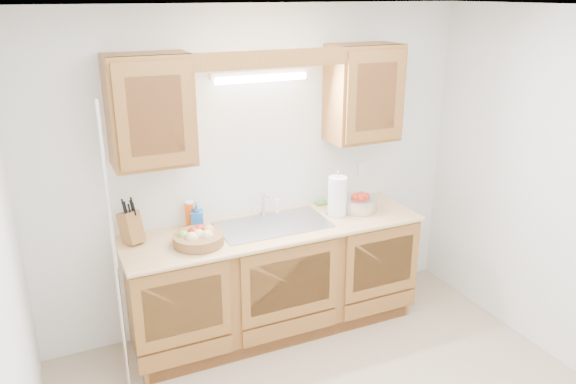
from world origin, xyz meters
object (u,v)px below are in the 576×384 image
fruit_basket (198,237)px  knife_block (131,227)px  paper_towel (337,196)px  apple_bowl (359,203)px

fruit_basket → knife_block: knife_block is taller
paper_towel → apple_bowl: size_ratio=0.96×
knife_block → paper_towel: (1.57, -0.15, 0.04)m
fruit_basket → knife_block: (-0.42, 0.22, 0.07)m
knife_block → apple_bowl: (1.78, -0.14, -0.05)m
paper_towel → apple_bowl: bearing=3.3°
knife_block → apple_bowl: 1.79m
knife_block → paper_towel: 1.58m
knife_block → paper_towel: bearing=-29.2°
fruit_basket → paper_towel: size_ratio=1.00×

